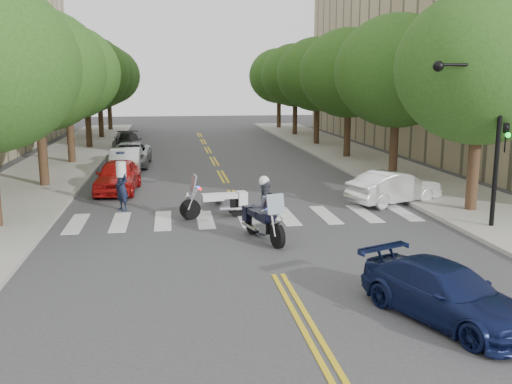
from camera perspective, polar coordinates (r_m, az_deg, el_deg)
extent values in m
plane|color=#38383A|center=(15.39, 2.21, -8.26)|extent=(140.00, 140.00, 0.00)
cube|color=#9E9991|center=(37.23, -18.96, 2.74)|extent=(5.00, 60.00, 0.15)
cube|color=#9E9991|center=(38.60, 10.03, 3.45)|extent=(5.00, 60.00, 0.15)
cylinder|color=#382316|center=(29.11, -20.55, 3.61)|extent=(0.44, 0.44, 3.32)
ellipsoid|color=#264C15|center=(28.91, -21.08, 11.30)|extent=(6.40, 6.40, 5.76)
cylinder|color=#382316|center=(36.92, -18.04, 5.22)|extent=(0.44, 0.44, 3.32)
ellipsoid|color=#264C15|center=(36.77, -18.41, 11.27)|extent=(6.40, 6.40, 5.76)
cylinder|color=#382316|center=(44.80, -16.41, 6.26)|extent=(0.44, 0.44, 3.32)
ellipsoid|color=#264C15|center=(44.67, -16.68, 11.24)|extent=(6.40, 6.40, 5.76)
cylinder|color=#382316|center=(52.72, -15.26, 6.98)|extent=(0.44, 0.44, 3.32)
ellipsoid|color=#264C15|center=(52.61, -15.47, 11.22)|extent=(6.40, 6.40, 5.76)
cylinder|color=#382316|center=(60.66, -14.40, 7.51)|extent=(0.44, 0.44, 3.32)
ellipsoid|color=#264C15|center=(60.57, -14.58, 11.20)|extent=(6.40, 6.40, 5.76)
cylinder|color=#382316|center=(23.57, 20.89, 1.98)|extent=(0.44, 0.44, 3.32)
ellipsoid|color=#264C15|center=(23.32, 21.56, 11.49)|extent=(6.40, 6.40, 5.76)
cylinder|color=#382316|center=(30.72, 13.61, 4.37)|extent=(0.44, 0.44, 3.32)
ellipsoid|color=#264C15|center=(30.53, 13.95, 11.66)|extent=(6.40, 6.40, 5.76)
cylinder|color=#382316|center=(38.21, 9.11, 5.80)|extent=(0.44, 0.44, 3.32)
ellipsoid|color=#264C15|center=(38.06, 9.29, 11.66)|extent=(6.40, 6.40, 5.76)
cylinder|color=#382316|center=(45.87, 6.08, 6.74)|extent=(0.44, 0.44, 3.32)
ellipsoid|color=#264C15|center=(45.74, 6.18, 11.62)|extent=(6.40, 6.40, 5.76)
cylinder|color=#382316|center=(53.63, 3.92, 7.40)|extent=(0.44, 0.44, 3.32)
ellipsoid|color=#264C15|center=(53.52, 3.97, 11.58)|extent=(6.40, 6.40, 5.76)
cylinder|color=#382316|center=(61.45, 2.30, 7.89)|extent=(0.44, 0.44, 3.32)
ellipsoid|color=#264C15|center=(61.36, 2.33, 11.53)|extent=(6.40, 6.40, 5.76)
cylinder|color=black|center=(20.97, 23.03, 4.47)|extent=(0.16, 0.16, 6.00)
cylinder|color=black|center=(20.26, 20.64, 11.82)|extent=(2.40, 0.10, 0.10)
sphere|color=black|center=(19.76, 17.78, 11.89)|extent=(0.36, 0.36, 0.36)
imported|color=black|center=(21.08, 23.65, 5.00)|extent=(0.16, 0.20, 1.00)
sphere|color=#0CCC26|center=(20.94, 23.89, 5.23)|extent=(0.18, 0.18, 0.18)
cylinder|color=black|center=(17.61, 2.16, -4.43)|extent=(0.37, 0.79, 0.78)
cylinder|color=black|center=(19.20, -0.32, -3.11)|extent=(0.42, 0.80, 0.78)
cube|color=silver|center=(18.41, 0.79, -3.32)|extent=(0.64, 1.09, 0.37)
cube|color=black|center=(18.24, 0.95, -2.53)|extent=(0.62, 0.88, 0.25)
cube|color=black|center=(18.79, 0.11, -2.06)|extent=(0.62, 0.73, 0.18)
cube|color=black|center=(19.28, -0.54, -2.14)|extent=(0.58, 0.47, 0.51)
cube|color=#8C99A5|center=(17.50, 1.97, -1.21)|extent=(0.60, 0.33, 0.62)
cube|color=red|center=(17.77, 2.07, -1.70)|extent=(0.14, 0.14, 0.09)
cube|color=#0C26E5|center=(17.65, 1.28, -1.78)|extent=(0.14, 0.14, 0.09)
imported|color=#474C56|center=(18.28, 0.80, -1.52)|extent=(1.03, 0.90, 1.80)
sphere|color=silver|center=(18.11, 0.80, 1.10)|extent=(0.34, 0.34, 0.34)
cylinder|color=black|center=(21.33, -6.60, -1.74)|extent=(0.79, 0.28, 0.78)
cylinder|color=black|center=(21.73, -1.86, -1.43)|extent=(0.80, 0.32, 0.78)
cube|color=silver|center=(21.50, -4.07, -1.24)|extent=(1.07, 0.52, 0.37)
cube|color=silver|center=(21.41, -4.37, -0.52)|extent=(0.85, 0.53, 0.25)
cube|color=silver|center=(21.55, -2.75, -0.36)|extent=(0.69, 0.55, 0.18)
cube|color=silver|center=(21.71, -1.43, -0.63)|extent=(0.42, 0.55, 0.51)
cube|color=#8C99A5|center=(21.16, -6.27, 0.89)|extent=(0.26, 0.59, 0.62)
cube|color=red|center=(21.10, -5.67, 0.30)|extent=(0.13, 0.13, 0.09)
cube|color=#0C26E5|center=(21.37, -5.82, 0.43)|extent=(0.13, 0.13, 0.09)
imported|color=#171D34|center=(23.19, -13.27, 0.49)|extent=(0.78, 0.82, 1.89)
imported|color=white|center=(24.62, 13.64, 0.47)|extent=(4.45, 2.93, 1.39)
imported|color=#0F1942|center=(13.10, 18.46, -9.56)|extent=(3.15, 4.52, 1.21)
imported|color=#B21413|center=(27.11, -13.65, 1.57)|extent=(2.08, 4.56, 1.52)
imported|color=#BBBBBB|center=(31.69, -12.94, 2.90)|extent=(1.60, 4.47, 1.47)
imported|color=#989B9F|center=(35.22, -12.52, 3.67)|extent=(2.53, 5.15, 1.41)
imported|color=black|center=(43.10, -12.61, 4.93)|extent=(2.31, 4.75, 1.33)
imported|color=#A0A1A5|center=(45.61, -13.05, 5.18)|extent=(1.70, 3.72, 1.24)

